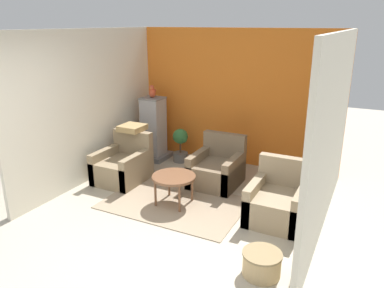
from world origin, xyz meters
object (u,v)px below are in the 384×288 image
at_px(armchair_middle, 217,169).
at_px(birdcage, 154,131).
at_px(armchair_left, 123,166).
at_px(wicker_basket, 262,263).
at_px(coffee_table, 174,178).
at_px(potted_plant, 180,143).
at_px(armchair_right, 278,202).
at_px(parrot, 152,92).

bearing_deg(armchair_middle, birdcage, 159.25).
xyz_separation_m(armchair_left, wicker_basket, (2.92, -1.43, -0.12)).
bearing_deg(coffee_table, armchair_left, 162.61).
bearing_deg(armchair_left, wicker_basket, -26.13).
xyz_separation_m(armchair_middle, potted_plant, (-1.09, 0.70, 0.12)).
height_order(armchair_left, armchair_middle, same).
bearing_deg(coffee_table, armchair_right, 9.19).
xyz_separation_m(armchair_right, wicker_basket, (0.16, -1.30, -0.12)).
bearing_deg(armchair_left, parrot, 96.10).
relative_size(potted_plant, wicker_basket, 1.52).
distance_m(parrot, potted_plant, 1.14).
relative_size(armchair_left, armchair_middle, 1.00).
height_order(armchair_left, birdcage, birdcage).
relative_size(birdcage, potted_plant, 1.87).
height_order(coffee_table, armchair_middle, armchair_middle).
relative_size(armchair_middle, wicker_basket, 1.97).
xyz_separation_m(armchair_left, armchair_right, (2.76, -0.14, 0.00)).
distance_m(armchair_middle, birdcage, 1.80).
bearing_deg(birdcage, potted_plant, 6.96).
xyz_separation_m(parrot, potted_plant, (0.57, 0.07, -0.99)).
xyz_separation_m(armchair_right, birdcage, (-2.90, 1.36, 0.31)).
bearing_deg(parrot, potted_plant, 6.75).
height_order(armchair_right, parrot, parrot).
height_order(coffee_table, armchair_left, armchair_left).
height_order(potted_plant, wicker_basket, potted_plant).
bearing_deg(coffee_table, armchair_middle, 73.20).
bearing_deg(armchair_right, wicker_basket, -83.03).
distance_m(birdcage, wicker_basket, 4.07).
xyz_separation_m(coffee_table, armchair_middle, (0.29, 0.98, -0.15)).
xyz_separation_m(armchair_left, armchair_middle, (1.53, 0.59, 0.00)).
height_order(parrot, potted_plant, parrot).
distance_m(armchair_middle, potted_plant, 1.30).
distance_m(potted_plant, wicker_basket, 3.69).
bearing_deg(parrot, birdcage, -90.00).
xyz_separation_m(armchair_right, parrot, (-2.90, 1.36, 1.10)).
height_order(coffee_table, potted_plant, potted_plant).
distance_m(armchair_left, parrot, 1.65).
bearing_deg(parrot, wicker_basket, -40.99).
relative_size(coffee_table, wicker_basket, 1.50).
bearing_deg(wicker_basket, armchair_middle, 124.59).
height_order(coffee_table, armchair_right, armchair_right).
xyz_separation_m(armchair_left, potted_plant, (0.44, 1.29, 0.12)).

